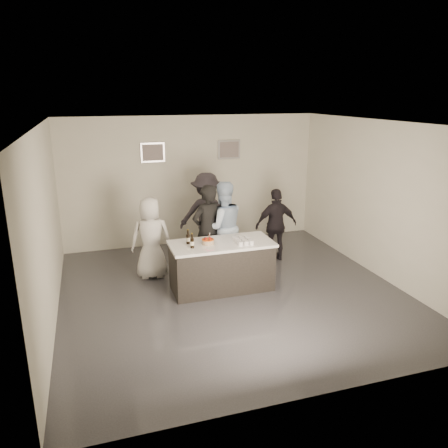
{
  "coord_description": "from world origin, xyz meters",
  "views": [
    {
      "loc": [
        -2.32,
        -6.87,
        3.47
      ],
      "look_at": [
        0.0,
        0.5,
        1.15
      ],
      "focal_mm": 35.0,
      "sensor_mm": 36.0,
      "label": 1
    }
  ],
  "objects_px": {
    "person_main_black": "(207,231)",
    "person_guest_right": "(276,225)",
    "beer_bottle_b": "(192,241)",
    "cake": "(208,242)",
    "person_guest_left": "(151,238)",
    "person_main_blue": "(223,227)",
    "bar_counter": "(222,266)",
    "beer_bottle_a": "(188,237)",
    "person_guest_back": "(207,214)"
  },
  "relations": [
    {
      "from": "beer_bottle_b",
      "to": "person_guest_left",
      "type": "distance_m",
      "value": 1.22
    },
    {
      "from": "person_guest_right",
      "to": "person_guest_back",
      "type": "relative_size",
      "value": 0.85
    },
    {
      "from": "person_guest_left",
      "to": "person_guest_back",
      "type": "relative_size",
      "value": 0.87
    },
    {
      "from": "person_main_black",
      "to": "person_main_blue",
      "type": "relative_size",
      "value": 0.99
    },
    {
      "from": "beer_bottle_b",
      "to": "person_main_black",
      "type": "xyz_separation_m",
      "value": [
        0.5,
        0.84,
        -0.12
      ]
    },
    {
      "from": "bar_counter",
      "to": "person_main_blue",
      "type": "relative_size",
      "value": 1.01
    },
    {
      "from": "person_main_black",
      "to": "person_guest_left",
      "type": "relative_size",
      "value": 1.14
    },
    {
      "from": "cake",
      "to": "person_main_black",
      "type": "distance_m",
      "value": 0.74
    },
    {
      "from": "beer_bottle_a",
      "to": "person_main_black",
      "type": "bearing_deg",
      "value": 49.5
    },
    {
      "from": "cake",
      "to": "beer_bottle_a",
      "type": "xyz_separation_m",
      "value": [
        -0.34,
        0.11,
        0.09
      ]
    },
    {
      "from": "beer_bottle_b",
      "to": "person_main_blue",
      "type": "distance_m",
      "value": 1.3
    },
    {
      "from": "beer_bottle_b",
      "to": "person_guest_back",
      "type": "distance_m",
      "value": 2.17
    },
    {
      "from": "bar_counter",
      "to": "cake",
      "type": "height_order",
      "value": "cake"
    },
    {
      "from": "cake",
      "to": "beer_bottle_b",
      "type": "xyz_separation_m",
      "value": [
        -0.31,
        -0.12,
        0.09
      ]
    },
    {
      "from": "person_guest_left",
      "to": "person_guest_right",
      "type": "xyz_separation_m",
      "value": [
        2.68,
        0.14,
        -0.02
      ]
    },
    {
      "from": "cake",
      "to": "person_guest_back",
      "type": "bearing_deg",
      "value": 75.41
    },
    {
      "from": "beer_bottle_b",
      "to": "person_guest_left",
      "type": "bearing_deg",
      "value": 118.18
    },
    {
      "from": "person_main_blue",
      "to": "person_guest_back",
      "type": "height_order",
      "value": "person_main_blue"
    },
    {
      "from": "beer_bottle_a",
      "to": "person_guest_back",
      "type": "xyz_separation_m",
      "value": [
        0.83,
        1.78,
        -0.11
      ]
    },
    {
      "from": "bar_counter",
      "to": "beer_bottle_a",
      "type": "relative_size",
      "value": 7.15
    },
    {
      "from": "person_guest_right",
      "to": "bar_counter",
      "type": "bearing_deg",
      "value": 36.65
    },
    {
      "from": "person_guest_back",
      "to": "beer_bottle_b",
      "type": "bearing_deg",
      "value": 82.38
    },
    {
      "from": "person_main_black",
      "to": "person_guest_left",
      "type": "height_order",
      "value": "person_main_black"
    },
    {
      "from": "cake",
      "to": "person_main_black",
      "type": "xyz_separation_m",
      "value": [
        0.18,
        0.72,
        -0.02
      ]
    },
    {
      "from": "cake",
      "to": "beer_bottle_b",
      "type": "distance_m",
      "value": 0.35
    },
    {
      "from": "bar_counter",
      "to": "beer_bottle_a",
      "type": "distance_m",
      "value": 0.83
    },
    {
      "from": "cake",
      "to": "beer_bottle_b",
      "type": "relative_size",
      "value": 0.84
    },
    {
      "from": "beer_bottle_b",
      "to": "person_main_blue",
      "type": "height_order",
      "value": "person_main_blue"
    },
    {
      "from": "person_guest_back",
      "to": "beer_bottle_a",
      "type": "bearing_deg",
      "value": 79.3
    },
    {
      "from": "beer_bottle_a",
      "to": "person_guest_left",
      "type": "xyz_separation_m",
      "value": [
        -0.55,
        0.82,
        -0.23
      ]
    },
    {
      "from": "bar_counter",
      "to": "person_guest_right",
      "type": "height_order",
      "value": "person_guest_right"
    },
    {
      "from": "person_main_black",
      "to": "person_guest_right",
      "type": "bearing_deg",
      "value": 171.94
    },
    {
      "from": "cake",
      "to": "person_guest_back",
      "type": "distance_m",
      "value": 1.95
    },
    {
      "from": "bar_counter",
      "to": "person_guest_back",
      "type": "height_order",
      "value": "person_guest_back"
    },
    {
      "from": "person_main_blue",
      "to": "person_main_black",
      "type": "bearing_deg",
      "value": 19.1
    },
    {
      "from": "person_main_black",
      "to": "person_guest_back",
      "type": "height_order",
      "value": "person_guest_back"
    },
    {
      "from": "person_main_blue",
      "to": "person_guest_right",
      "type": "distance_m",
      "value": 1.29
    },
    {
      "from": "person_main_blue",
      "to": "person_guest_left",
      "type": "relative_size",
      "value": 1.15
    },
    {
      "from": "beer_bottle_a",
      "to": "person_guest_right",
      "type": "bearing_deg",
      "value": 24.27
    },
    {
      "from": "cake",
      "to": "beer_bottle_a",
      "type": "distance_m",
      "value": 0.37
    },
    {
      "from": "cake",
      "to": "bar_counter",
      "type": "bearing_deg",
      "value": 0.45
    },
    {
      "from": "person_main_black",
      "to": "cake",
      "type": "bearing_deg",
      "value": 55.27
    },
    {
      "from": "cake",
      "to": "person_guest_left",
      "type": "relative_size",
      "value": 0.14
    },
    {
      "from": "beer_bottle_a",
      "to": "person_guest_right",
      "type": "distance_m",
      "value": 2.36
    },
    {
      "from": "beer_bottle_a",
      "to": "person_guest_right",
      "type": "xyz_separation_m",
      "value": [
        2.14,
        0.96,
        -0.25
      ]
    },
    {
      "from": "person_guest_left",
      "to": "person_guest_back",
      "type": "height_order",
      "value": "person_guest_back"
    },
    {
      "from": "bar_counter",
      "to": "person_main_blue",
      "type": "xyz_separation_m",
      "value": [
        0.28,
        0.85,
        0.47
      ]
    },
    {
      "from": "bar_counter",
      "to": "person_main_blue",
      "type": "bearing_deg",
      "value": 71.55
    },
    {
      "from": "person_main_black",
      "to": "person_main_blue",
      "type": "bearing_deg",
      "value": -179.47
    },
    {
      "from": "person_main_black",
      "to": "beer_bottle_a",
      "type": "bearing_deg",
      "value": 28.99
    }
  ]
}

